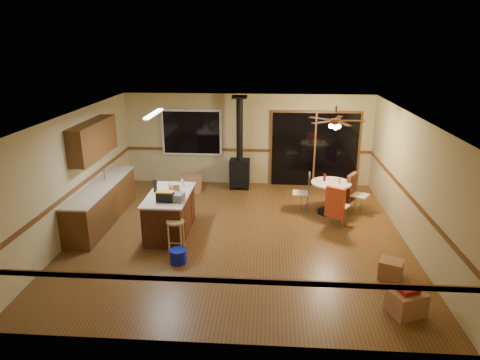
# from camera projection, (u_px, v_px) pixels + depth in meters

# --- Properties ---
(floor) EXTENTS (7.00, 7.00, 0.00)m
(floor) POSITION_uv_depth(u_px,v_px,m) (239.00, 234.00, 9.28)
(floor) COLOR brown
(floor) RESTS_ON ground
(ceiling) EXTENTS (7.00, 7.00, 0.00)m
(ceiling) POSITION_uv_depth(u_px,v_px,m) (239.00, 115.00, 8.46)
(ceiling) COLOR silver
(ceiling) RESTS_ON ground
(wall_back) EXTENTS (7.00, 0.00, 7.00)m
(wall_back) POSITION_uv_depth(u_px,v_px,m) (248.00, 140.00, 12.19)
(wall_back) COLOR tan
(wall_back) RESTS_ON ground
(wall_front) EXTENTS (7.00, 0.00, 7.00)m
(wall_front) POSITION_uv_depth(u_px,v_px,m) (220.00, 261.00, 5.56)
(wall_front) COLOR tan
(wall_front) RESTS_ON ground
(wall_left) EXTENTS (0.00, 7.00, 7.00)m
(wall_left) POSITION_uv_depth(u_px,v_px,m) (75.00, 174.00, 9.10)
(wall_left) COLOR tan
(wall_left) RESTS_ON ground
(wall_right) EXTENTS (0.00, 7.00, 7.00)m
(wall_right) POSITION_uv_depth(u_px,v_px,m) (411.00, 181.00, 8.64)
(wall_right) COLOR tan
(wall_right) RESTS_ON ground
(chair_rail) EXTENTS (7.00, 7.00, 0.08)m
(chair_rail) POSITION_uv_depth(u_px,v_px,m) (239.00, 191.00, 8.97)
(chair_rail) COLOR #593316
(chair_rail) RESTS_ON ground
(window) EXTENTS (1.72, 0.10, 1.32)m
(window) POSITION_uv_depth(u_px,v_px,m) (192.00, 132.00, 12.18)
(window) COLOR black
(window) RESTS_ON ground
(sliding_door) EXTENTS (2.52, 0.10, 2.10)m
(sliding_door) POSITION_uv_depth(u_px,v_px,m) (315.00, 150.00, 12.09)
(sliding_door) COLOR black
(sliding_door) RESTS_ON ground
(lower_cabinets) EXTENTS (0.60, 3.00, 0.86)m
(lower_cabinets) POSITION_uv_depth(u_px,v_px,m) (102.00, 204.00, 9.83)
(lower_cabinets) COLOR #573316
(lower_cabinets) RESTS_ON ground
(countertop) EXTENTS (0.64, 3.04, 0.04)m
(countertop) POSITION_uv_depth(u_px,v_px,m) (100.00, 185.00, 9.69)
(countertop) COLOR #BEAB94
(countertop) RESTS_ON lower_cabinets
(upper_cabinets) EXTENTS (0.35, 2.00, 0.80)m
(upper_cabinets) POSITION_uv_depth(u_px,v_px,m) (93.00, 139.00, 9.57)
(upper_cabinets) COLOR #573316
(upper_cabinets) RESTS_ON ground
(kitchen_island) EXTENTS (0.88, 1.68, 0.90)m
(kitchen_island) POSITION_uv_depth(u_px,v_px,m) (170.00, 213.00, 9.24)
(kitchen_island) COLOR #3F1E0F
(kitchen_island) RESTS_ON ground
(wood_stove) EXTENTS (0.55, 0.50, 2.52)m
(wood_stove) POSITION_uv_depth(u_px,v_px,m) (240.00, 163.00, 11.95)
(wood_stove) COLOR black
(wood_stove) RESTS_ON ground
(ceiling_fan) EXTENTS (0.24, 0.24, 0.55)m
(ceiling_fan) POSITION_uv_depth(u_px,v_px,m) (335.00, 123.00, 9.76)
(ceiling_fan) COLOR brown
(ceiling_fan) RESTS_ON ceiling
(fluorescent_strip) EXTENTS (0.10, 1.20, 0.04)m
(fluorescent_strip) POSITION_uv_depth(u_px,v_px,m) (154.00, 114.00, 8.88)
(fluorescent_strip) COLOR white
(fluorescent_strip) RESTS_ON ceiling
(toolbox_grey) EXTENTS (0.53, 0.34, 0.16)m
(toolbox_grey) POSITION_uv_depth(u_px,v_px,m) (172.00, 197.00, 8.72)
(toolbox_grey) COLOR slate
(toolbox_grey) RESTS_ON kitchen_island
(toolbox_black) EXTENTS (0.36, 0.20, 0.19)m
(toolbox_black) POSITION_uv_depth(u_px,v_px,m) (165.00, 197.00, 8.66)
(toolbox_black) COLOR black
(toolbox_black) RESTS_ON kitchen_island
(toolbox_yellow_lid) EXTENTS (0.35, 0.20, 0.03)m
(toolbox_yellow_lid) POSITION_uv_depth(u_px,v_px,m) (165.00, 192.00, 8.62)
(toolbox_yellow_lid) COLOR gold
(toolbox_yellow_lid) RESTS_ON toolbox_black
(box_on_island) EXTENTS (0.28, 0.32, 0.18)m
(box_on_island) POSITION_uv_depth(u_px,v_px,m) (174.00, 187.00, 9.24)
(box_on_island) COLOR #9C6B45
(box_on_island) RESTS_ON kitchen_island
(bottle_dark) EXTENTS (0.10, 0.10, 0.29)m
(bottle_dark) POSITION_uv_depth(u_px,v_px,m) (155.00, 185.00, 9.19)
(bottle_dark) COLOR black
(bottle_dark) RESTS_ON kitchen_island
(bottle_pink) EXTENTS (0.07, 0.07, 0.19)m
(bottle_pink) POSITION_uv_depth(u_px,v_px,m) (172.00, 192.00, 8.96)
(bottle_pink) COLOR #D84C8C
(bottle_pink) RESTS_ON kitchen_island
(bottle_white) EXTENTS (0.06, 0.06, 0.17)m
(bottle_white) POSITION_uv_depth(u_px,v_px,m) (182.00, 183.00, 9.50)
(bottle_white) COLOR white
(bottle_white) RESTS_ON kitchen_island
(bar_stool) EXTENTS (0.43, 0.43, 0.65)m
(bar_stool) POSITION_uv_depth(u_px,v_px,m) (176.00, 236.00, 8.48)
(bar_stool) COLOR tan
(bar_stool) RESTS_ON floor
(blue_bucket) EXTENTS (0.42, 0.42, 0.27)m
(blue_bucket) POSITION_uv_depth(u_px,v_px,m) (178.00, 256.00, 8.09)
(blue_bucket) COLOR #0C17A8
(blue_bucket) RESTS_ON floor
(dining_table) EXTENTS (0.95, 0.95, 0.78)m
(dining_table) POSITION_uv_depth(u_px,v_px,m) (330.00, 192.00, 10.29)
(dining_table) COLOR black
(dining_table) RESTS_ON ground
(glass_red) EXTENTS (0.08, 0.08, 0.17)m
(glass_red) POSITION_uv_depth(u_px,v_px,m) (325.00, 177.00, 10.29)
(glass_red) COLOR #590C14
(glass_red) RESTS_ON dining_table
(glass_cream) EXTENTS (0.07, 0.07, 0.14)m
(glass_cream) POSITION_uv_depth(u_px,v_px,m) (339.00, 180.00, 10.13)
(glass_cream) COLOR beige
(glass_cream) RESTS_ON dining_table
(chair_left) EXTENTS (0.43, 0.43, 0.51)m
(chair_left) POSITION_uv_depth(u_px,v_px,m) (305.00, 188.00, 10.40)
(chair_left) COLOR #C4B691
(chair_left) RESTS_ON ground
(chair_near) EXTENTS (0.60, 0.62, 0.70)m
(chair_near) POSITION_uv_depth(u_px,v_px,m) (336.00, 202.00, 9.46)
(chair_near) COLOR #C4B691
(chair_near) RESTS_ON ground
(chair_right) EXTENTS (0.61, 0.60, 0.70)m
(chair_right) POSITION_uv_depth(u_px,v_px,m) (353.00, 188.00, 10.37)
(chair_right) COLOR #C4B691
(chair_right) RESTS_ON ground
(box_under_window) EXTENTS (0.59, 0.48, 0.44)m
(box_under_window) POSITION_uv_depth(u_px,v_px,m) (191.00, 183.00, 11.88)
(box_under_window) COLOR #9C6B45
(box_under_window) RESTS_ON floor
(box_corner_a) EXTENTS (0.62, 0.58, 0.38)m
(box_corner_a) POSITION_uv_depth(u_px,v_px,m) (406.00, 303.00, 6.57)
(box_corner_a) COLOR #9C6B45
(box_corner_a) RESTS_ON floor
(box_corner_b) EXTENTS (0.50, 0.47, 0.32)m
(box_corner_b) POSITION_uv_depth(u_px,v_px,m) (391.00, 269.00, 7.59)
(box_corner_b) COLOR #9C6B45
(box_corner_b) RESTS_ON floor
(box_small_red) EXTENTS (0.34, 0.32, 0.07)m
(box_small_red) POSITION_uv_depth(u_px,v_px,m) (408.00, 290.00, 6.50)
(box_small_red) COLOR maroon
(box_small_red) RESTS_ON box_corner_a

